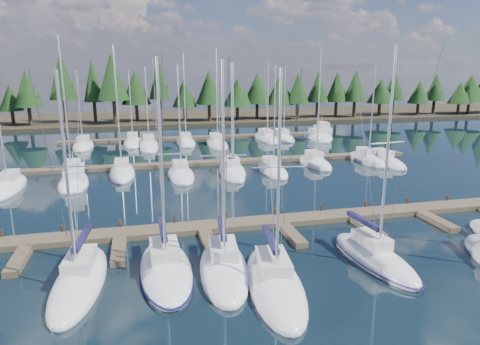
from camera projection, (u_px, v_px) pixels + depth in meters
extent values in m
plane|color=black|center=(243.00, 184.00, 44.80)|extent=(260.00, 260.00, 0.00)
cube|color=#31291B|center=(183.00, 117.00, 101.40)|extent=(220.00, 30.00, 0.60)
cube|color=brown|center=(279.00, 221.00, 33.42)|extent=(44.00, 2.00, 0.40)
cube|color=brown|center=(19.00, 260.00, 26.54)|extent=(0.90, 4.00, 0.40)
cube|color=brown|center=(119.00, 251.00, 27.89)|extent=(0.90, 4.00, 0.40)
cube|color=brown|center=(209.00, 243.00, 29.24)|extent=(0.90, 4.00, 0.40)
cube|color=brown|center=(292.00, 235.00, 30.59)|extent=(0.90, 4.00, 0.40)
cube|color=brown|center=(368.00, 228.00, 31.94)|extent=(0.90, 4.00, 0.40)
cube|color=brown|center=(438.00, 221.00, 33.29)|extent=(0.90, 4.00, 0.40)
cylinder|color=black|center=(2.00, 236.00, 29.81)|extent=(0.26, 0.26, 0.90)
cylinder|color=black|center=(63.00, 231.00, 30.71)|extent=(0.26, 0.26, 0.90)
cylinder|color=black|center=(120.00, 226.00, 31.61)|extent=(0.26, 0.26, 0.90)
cylinder|color=black|center=(175.00, 222.00, 32.51)|extent=(0.26, 0.26, 0.90)
cylinder|color=black|center=(226.00, 217.00, 33.41)|extent=(0.26, 0.26, 0.90)
cylinder|color=black|center=(275.00, 213.00, 34.31)|extent=(0.26, 0.26, 0.90)
cylinder|color=black|center=(321.00, 210.00, 35.21)|extent=(0.26, 0.26, 0.90)
cylinder|color=black|center=(365.00, 206.00, 36.11)|extent=(0.26, 0.26, 0.90)
cylinder|color=black|center=(407.00, 203.00, 37.01)|extent=(0.26, 0.26, 0.90)
cylinder|color=black|center=(447.00, 200.00, 37.91)|extent=(0.26, 0.26, 0.90)
cube|color=brown|center=(224.00, 162.00, 54.20)|extent=(50.00, 1.80, 0.40)
cube|color=brown|center=(201.00, 137.00, 73.09)|extent=(46.00, 1.80, 0.40)
ellipsoid|color=silver|center=(80.00, 283.00, 23.84)|extent=(3.46, 9.25, 1.90)
cube|color=beige|center=(80.00, 260.00, 23.98)|extent=(1.70, 3.02, 0.70)
cylinder|color=silver|center=(67.00, 177.00, 21.90)|extent=(0.17, 0.17, 10.80)
cylinder|color=silver|center=(83.00, 240.00, 24.85)|extent=(0.51, 3.97, 0.12)
cube|color=#151335|center=(82.00, 238.00, 24.81)|extent=(0.72, 3.81, 0.30)
cylinder|color=silver|center=(66.00, 167.00, 21.77)|extent=(2.32, 0.30, 0.07)
cylinder|color=#3F3F44|center=(57.00, 190.00, 20.07)|extent=(0.41, 3.90, 11.11)
cylinder|color=#3F3F44|center=(78.00, 169.00, 24.24)|extent=(0.50, 4.80, 11.11)
ellipsoid|color=silver|center=(166.00, 271.00, 25.25)|extent=(3.10, 8.72, 1.90)
cube|color=beige|center=(164.00, 249.00, 25.37)|extent=(1.68, 2.80, 0.70)
cylinder|color=silver|center=(162.00, 165.00, 23.26)|extent=(0.16, 0.16, 11.42)
cylinder|color=silver|center=(163.00, 231.00, 26.17)|extent=(0.16, 3.82, 0.12)
cube|color=#151335|center=(163.00, 229.00, 26.13)|extent=(0.39, 3.65, 0.30)
cylinder|color=silver|center=(161.00, 154.00, 23.13)|extent=(2.71, 0.10, 0.07)
cylinder|color=#3F3F44|center=(164.00, 176.00, 21.54)|extent=(0.07, 3.76, 11.73)
cylinder|color=#3F3F44|center=(159.00, 159.00, 25.47)|extent=(0.08, 4.63, 11.73)
ellipsoid|color=#0F0C3D|center=(166.00, 270.00, 25.23)|extent=(3.22, 9.07, 0.18)
ellipsoid|color=silver|center=(224.00, 270.00, 25.35)|extent=(3.88, 8.82, 1.90)
cube|color=beige|center=(223.00, 249.00, 25.48)|extent=(1.90, 2.90, 0.70)
cylinder|color=silver|center=(224.00, 165.00, 23.38)|extent=(0.18, 0.18, 11.29)
cylinder|color=silver|center=(222.00, 231.00, 26.28)|extent=(0.57, 3.74, 0.12)
cube|color=#151335|center=(222.00, 228.00, 26.25)|extent=(0.78, 3.60, 0.30)
cylinder|color=silver|center=(223.00, 155.00, 23.25)|extent=(2.57, 0.38, 0.07)
cylinder|color=#3F3F44|center=(226.00, 176.00, 21.65)|extent=(0.48, 3.67, 11.59)
cylinder|color=#3F3F44|center=(221.00, 160.00, 25.60)|extent=(0.58, 4.52, 11.60)
ellipsoid|color=silver|center=(275.00, 285.00, 23.63)|extent=(4.13, 9.70, 1.90)
cube|color=beige|center=(273.00, 261.00, 23.80)|extent=(2.00, 3.19, 0.70)
cylinder|color=silver|center=(279.00, 178.00, 21.67)|extent=(0.18, 0.18, 10.86)
cylinder|color=silver|center=(270.00, 241.00, 24.71)|extent=(0.65, 4.12, 0.12)
cube|color=#151335|center=(270.00, 239.00, 24.67)|extent=(0.85, 3.96, 0.30)
cylinder|color=silver|center=(279.00, 167.00, 21.54)|extent=(2.65, 0.41, 0.07)
cylinder|color=#3F3F44|center=(287.00, 192.00, 19.76)|extent=(0.55, 4.04, 11.17)
cylinder|color=#3F3F44|center=(270.00, 169.00, 24.11)|extent=(0.67, 4.97, 11.17)
ellipsoid|color=silver|center=(374.00, 260.00, 26.76)|extent=(3.30, 8.22, 1.90)
cube|color=beige|center=(372.00, 239.00, 26.84)|extent=(1.63, 2.69, 0.70)
cylinder|color=silver|center=(387.00, 153.00, 24.74)|extent=(0.18, 0.18, 12.07)
cylinder|color=silver|center=(363.00, 223.00, 27.54)|extent=(0.48, 3.52, 0.12)
cube|color=#151335|center=(364.00, 221.00, 27.50)|extent=(0.69, 3.38, 0.30)
cylinder|color=silver|center=(388.00, 143.00, 24.60)|extent=(2.25, 0.30, 0.07)
cylinder|color=#3F3F44|center=(408.00, 162.00, 23.20)|extent=(0.38, 3.46, 12.38)
cylinder|color=#3F3F44|center=(365.00, 149.00, 26.72)|extent=(0.46, 4.25, 12.38)
ellipsoid|color=#0F0C3D|center=(374.00, 259.00, 26.74)|extent=(3.44, 8.55, 0.18)
ellipsoid|color=silver|center=(9.00, 188.00, 42.73)|extent=(2.60, 8.91, 1.90)
cube|color=beige|center=(9.00, 175.00, 42.86)|extent=(1.43, 2.85, 0.70)
cylinder|color=silver|center=(0.00, 130.00, 40.90)|extent=(0.16, 0.16, 10.05)
ellipsoid|color=silver|center=(73.00, 183.00, 44.47)|extent=(2.77, 8.10, 1.90)
cube|color=beige|center=(73.00, 171.00, 44.57)|extent=(1.52, 2.59, 0.70)
cylinder|color=silver|center=(65.00, 108.00, 42.23)|extent=(0.16, 0.16, 13.85)
ellipsoid|color=silver|center=(122.00, 174.00, 48.34)|extent=(2.76, 8.59, 1.90)
cube|color=beige|center=(122.00, 163.00, 48.46)|extent=(1.52, 2.75, 0.70)
cylinder|color=silver|center=(118.00, 108.00, 46.16)|extent=(0.16, 0.16, 13.15)
ellipsoid|color=silver|center=(181.00, 176.00, 47.45)|extent=(2.82, 7.99, 1.90)
cube|color=beige|center=(180.00, 164.00, 47.54)|extent=(1.55, 2.56, 0.70)
cylinder|color=silver|center=(179.00, 118.00, 45.53)|extent=(0.16, 0.16, 11.16)
ellipsoid|color=silver|center=(231.00, 174.00, 48.36)|extent=(2.52, 8.04, 1.90)
cube|color=beige|center=(230.00, 163.00, 48.45)|extent=(1.38, 2.57, 0.70)
cylinder|color=silver|center=(232.00, 117.00, 46.42)|extent=(0.16, 0.16, 11.31)
ellipsoid|color=silver|center=(233.00, 170.00, 50.08)|extent=(2.46, 8.03, 1.90)
cube|color=beige|center=(232.00, 159.00, 50.17)|extent=(1.35, 2.57, 0.70)
cylinder|color=silver|center=(233.00, 114.00, 48.12)|extent=(0.16, 0.16, 11.43)
ellipsoid|color=silver|center=(272.00, 171.00, 49.58)|extent=(2.69, 7.92, 1.90)
cube|color=beige|center=(272.00, 160.00, 49.67)|extent=(1.48, 2.53, 0.70)
cylinder|color=silver|center=(274.00, 116.00, 47.68)|extent=(0.16, 0.16, 11.08)
ellipsoid|color=silver|center=(315.00, 164.00, 53.31)|extent=(2.81, 7.78, 1.90)
cube|color=beige|center=(314.00, 154.00, 53.39)|extent=(1.55, 2.49, 0.70)
cylinder|color=silver|center=(319.00, 104.00, 51.17)|extent=(0.16, 0.16, 13.09)
ellipsoid|color=silver|center=(367.00, 161.00, 55.15)|extent=(2.43, 8.48, 1.90)
cube|color=beige|center=(366.00, 151.00, 55.27)|extent=(1.34, 2.71, 0.70)
cylinder|color=silver|center=(372.00, 110.00, 53.19)|extent=(0.16, 0.16, 11.37)
ellipsoid|color=silver|center=(384.00, 162.00, 54.18)|extent=(2.60, 8.89, 1.90)
cube|color=beige|center=(383.00, 152.00, 54.31)|extent=(1.43, 2.84, 0.70)
cylinder|color=silver|center=(390.00, 116.00, 52.33)|extent=(0.16, 0.16, 10.23)
ellipsoid|color=silver|center=(83.00, 147.00, 64.84)|extent=(2.89, 8.17, 1.90)
cube|color=beige|center=(83.00, 138.00, 64.94)|extent=(1.59, 2.61, 0.70)
cylinder|color=silver|center=(79.00, 106.00, 62.99)|extent=(0.16, 0.16, 10.50)
ellipsoid|color=silver|center=(133.00, 143.00, 67.72)|extent=(2.92, 9.47, 1.90)
cube|color=beige|center=(133.00, 135.00, 67.88)|extent=(1.61, 3.03, 0.70)
cylinder|color=silver|center=(131.00, 105.00, 65.82)|extent=(0.16, 0.16, 10.43)
ellipsoid|color=silver|center=(149.00, 146.00, 65.35)|extent=(2.89, 11.35, 1.90)
cube|color=beige|center=(149.00, 138.00, 65.60)|extent=(1.59, 3.63, 0.70)
cylinder|color=silver|center=(147.00, 105.00, 63.31)|extent=(0.16, 0.16, 10.92)
ellipsoid|color=silver|center=(186.00, 143.00, 67.98)|extent=(2.88, 8.18, 1.90)
cube|color=beige|center=(185.00, 135.00, 68.08)|extent=(1.58, 2.62, 0.70)
cylinder|color=silver|center=(185.00, 97.00, 65.85)|extent=(0.16, 0.16, 12.86)
ellipsoid|color=silver|center=(217.00, 144.00, 67.06)|extent=(2.90, 10.55, 1.90)
cube|color=beige|center=(216.00, 136.00, 67.27)|extent=(1.59, 3.38, 0.70)
cylinder|color=silver|center=(217.00, 95.00, 64.72)|extent=(0.16, 0.16, 13.68)
ellipsoid|color=silver|center=(266.00, 139.00, 71.80)|extent=(2.99, 10.74, 1.90)
cube|color=beige|center=(266.00, 131.00, 72.02)|extent=(1.64, 3.44, 0.70)
cylinder|color=silver|center=(268.00, 99.00, 69.70)|extent=(0.16, 0.16, 11.60)
ellipsoid|color=silver|center=(283.00, 138.00, 72.29)|extent=(2.99, 8.15, 1.90)
cube|color=beige|center=(282.00, 131.00, 72.39)|extent=(1.64, 2.61, 0.70)
cylinder|color=silver|center=(285.00, 100.00, 70.36)|extent=(0.16, 0.16, 11.22)
ellipsoid|color=silver|center=(317.00, 138.00, 72.42)|extent=(2.75, 9.22, 1.90)
cube|color=beige|center=(316.00, 131.00, 72.57)|extent=(1.51, 2.95, 0.70)
cylinder|color=silver|center=(319.00, 103.00, 70.57)|extent=(0.16, 0.16, 10.10)
ellipsoid|color=silver|center=(75.00, 183.00, 44.85)|extent=(3.74, 8.51, 1.65)
cube|color=silver|center=(74.00, 172.00, 44.59)|extent=(2.60, 4.75, 1.10)
cube|color=beige|center=(73.00, 165.00, 43.99)|extent=(1.85, 3.05, 0.82)
cylinder|color=silver|center=(73.00, 157.00, 44.98)|extent=(0.09, 0.09, 1.46)
ellipsoid|color=silver|center=(322.00, 136.00, 75.02)|extent=(4.22, 8.88, 1.70)
cube|color=silver|center=(323.00, 130.00, 74.75)|extent=(2.88, 4.98, 1.14)
cube|color=beige|center=(323.00, 125.00, 74.11)|extent=(2.04, 3.20, 0.85)
cylinder|color=silver|center=(322.00, 120.00, 75.21)|extent=(0.09, 0.09, 1.51)
cylinder|color=black|center=(13.00, 117.00, 86.87)|extent=(0.70, 0.70, 2.72)
cone|color=black|center=(10.00, 97.00, 85.91)|extent=(4.76, 4.76, 5.29)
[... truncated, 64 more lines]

